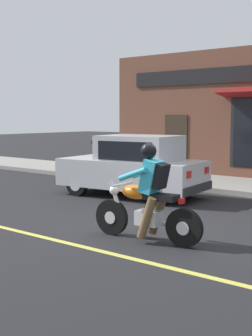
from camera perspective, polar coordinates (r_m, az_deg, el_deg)
ground_plane at (r=8.67m, az=4.62°, el=-7.38°), size 80.00×80.00×0.00m
sidewalk_curb at (r=14.71m, az=6.77°, el=-1.46°), size 2.60×22.00×0.14m
motorcycle_with_rider at (r=7.70m, az=2.63°, el=-3.97°), size 0.60×2.02×1.62m
car_hatchback at (r=11.96m, az=0.91°, el=0.15°), size 2.03×3.93×1.57m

